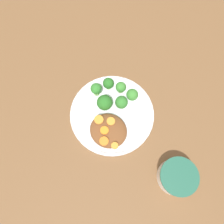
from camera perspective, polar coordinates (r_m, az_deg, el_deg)
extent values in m
plane|color=brown|center=(0.67, 0.00, -0.82)|extent=(4.00, 4.00, 0.00)
cylinder|color=white|center=(0.67, 0.00, -0.62)|extent=(0.25, 0.25, 0.02)
torus|color=white|center=(0.66, 0.00, -0.41)|extent=(0.25, 0.25, 0.01)
cylinder|color=white|center=(0.64, 16.61, -15.89)|extent=(0.10, 0.10, 0.05)
cylinder|color=#235B47|center=(0.62, 17.26, -15.77)|extent=(0.10, 0.10, 0.01)
cylinder|color=white|center=(0.62, 17.07, -15.80)|extent=(0.08, 0.08, 0.01)
ellipsoid|color=brown|center=(0.63, -0.94, -4.87)|extent=(0.11, 0.10, 0.03)
cylinder|color=#759E51|center=(0.68, 2.27, 5.88)|extent=(0.02, 0.02, 0.02)
sphere|color=#3D8433|center=(0.66, 2.33, 6.54)|extent=(0.03, 0.03, 0.03)
cylinder|color=#759E51|center=(0.66, 2.39, 1.88)|extent=(0.01, 0.01, 0.02)
sphere|color=#337A2D|center=(0.64, 2.47, 2.53)|extent=(0.04, 0.04, 0.04)
cylinder|color=#759E51|center=(0.67, -4.05, 5.37)|extent=(0.02, 0.02, 0.02)
sphere|color=#337A2D|center=(0.65, -4.18, 6.13)|extent=(0.03, 0.03, 0.03)
cylinder|color=#7FA85B|center=(0.65, -1.88, 1.71)|extent=(0.02, 0.02, 0.02)
sphere|color=#286B23|center=(0.63, -1.95, 2.48)|extent=(0.05, 0.05, 0.05)
cylinder|color=#759E51|center=(0.68, -0.95, 6.85)|extent=(0.02, 0.02, 0.02)
sphere|color=#286B23|center=(0.67, -0.97, 7.53)|extent=(0.03, 0.03, 0.03)
cylinder|color=#759E51|center=(0.67, 5.16, 3.85)|extent=(0.01, 0.01, 0.02)
sphere|color=#3D8433|center=(0.65, 5.31, 4.53)|extent=(0.04, 0.04, 0.04)
cylinder|color=orange|center=(0.62, -0.29, -2.42)|extent=(0.02, 0.02, 0.00)
cylinder|color=orange|center=(0.61, -1.99, -4.82)|extent=(0.02, 0.02, 0.01)
cylinder|color=orange|center=(0.62, -3.45, -2.00)|extent=(0.03, 0.03, 0.01)
cylinder|color=orange|center=(0.60, 0.72, -8.76)|extent=(0.02, 0.02, 0.00)
cylinder|color=orange|center=(0.61, -2.09, -7.61)|extent=(0.03, 0.03, 0.01)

